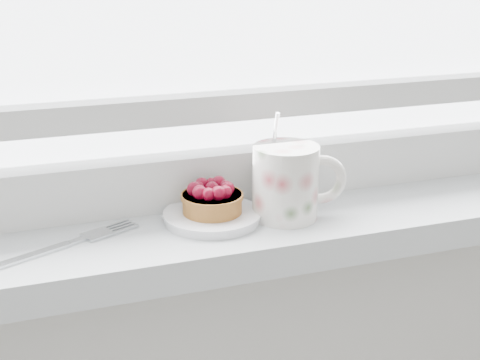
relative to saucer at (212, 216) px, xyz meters
name	(u,v)px	position (x,y,z in m)	size (l,w,h in m)	color
saucer	(212,216)	(0.00, 0.00, 0.00)	(0.12, 0.12, 0.01)	silver
raspberry_tart	(212,198)	(0.00, 0.00, 0.02)	(0.08, 0.08, 0.04)	brown
floral_mug	(288,180)	(0.09, -0.02, 0.04)	(0.13, 0.10, 0.13)	silver
fork	(55,248)	(-0.19, -0.02, 0.00)	(0.20, 0.11, 0.00)	silver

